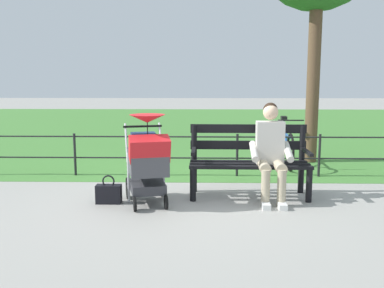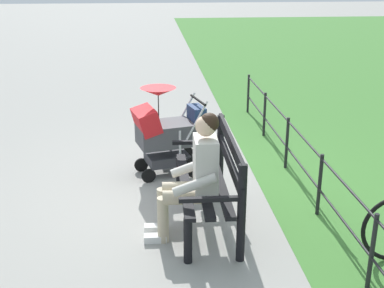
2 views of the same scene
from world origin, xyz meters
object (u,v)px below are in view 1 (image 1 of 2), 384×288
Objects in this scene: stroller at (147,158)px; person_on_bench at (271,149)px; park_bench at (249,157)px; handbag at (109,193)px; bicycle at (286,146)px.

person_on_bench is at bearing -171.74° from stroller.
park_bench is 1.40m from stroller.
handbag is (1.83, 0.43, -0.40)m from park_bench.
park_bench is 1.40× the size of stroller.
handbag is (2.09, 0.21, -0.55)m from person_on_bench.
person_on_bench is 0.77× the size of bicycle.
person_on_bench is 2.39m from bicycle.
handbag is 0.22× the size of bicycle.
park_bench is 1.92m from handbag.
person_on_bench is 1.11× the size of stroller.
park_bench is 1.26× the size of person_on_bench.
person_on_bench is at bearing -174.24° from handbag.
person_on_bench is at bearing 139.22° from park_bench.
handbag is at bearing 13.33° from park_bench.
stroller is 0.69m from handbag.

